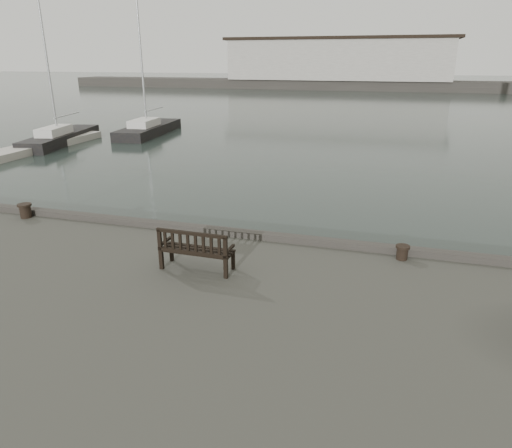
% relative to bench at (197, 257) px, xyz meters
% --- Properties ---
extents(ground, '(400.00, 400.00, 0.00)m').
position_rel_bench_xyz_m(ground, '(-0.28, 2.46, -1.87)').
color(ground, black).
rests_on(ground, ground).
extents(breakwater, '(140.00, 9.50, 12.20)m').
position_rel_bench_xyz_m(breakwater, '(-4.84, 94.46, 2.42)').
color(breakwater, '#383530').
rests_on(breakwater, ground).
extents(bench, '(1.72, 0.62, 0.99)m').
position_rel_bench_xyz_m(bench, '(0.00, 0.00, 0.00)').
color(bench, black).
rests_on(bench, quay).
extents(bollard_left, '(0.53, 0.53, 0.44)m').
position_rel_bench_xyz_m(bollard_left, '(-6.59, 1.96, -0.10)').
color(bollard_left, black).
rests_on(bollard_left, quay).
extents(bollard_right, '(0.37, 0.37, 0.36)m').
position_rel_bench_xyz_m(bollard_right, '(4.60, 1.96, -0.14)').
color(bollard_right, black).
rests_on(bollard_right, quay).
extents(yacht_b, '(4.08, 9.88, 12.81)m').
position_rel_bench_xyz_m(yacht_b, '(-20.58, 21.12, -1.63)').
color(yacht_b, black).
rests_on(yacht_b, ground).
extents(yacht_d, '(3.52, 9.68, 11.92)m').
position_rel_bench_xyz_m(yacht_d, '(-16.25, 27.14, -1.64)').
color(yacht_d, black).
rests_on(yacht_d, ground).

